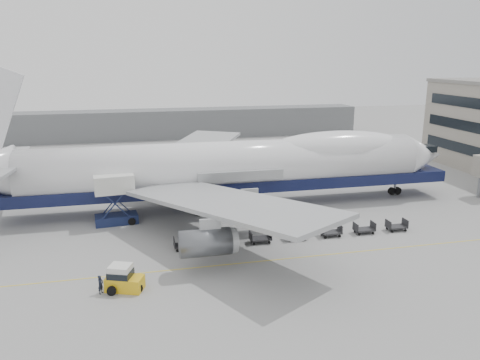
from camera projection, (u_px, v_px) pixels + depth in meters
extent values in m
plane|color=gray|center=(249.00, 239.00, 51.93)|extent=(260.00, 260.00, 0.00)
cube|color=gold|center=(264.00, 261.00, 46.28)|extent=(60.00, 0.15, 0.01)
cylinder|color=slate|center=(479.00, 187.00, 66.92)|extent=(0.50, 0.50, 3.00)
cube|color=slate|center=(141.00, 125.00, 114.82)|extent=(110.00, 8.00, 7.00)
cylinder|color=white|center=(227.00, 165.00, 61.79)|extent=(52.00, 6.40, 6.40)
cube|color=#0F153A|center=(235.00, 183.00, 62.66)|extent=(60.00, 5.76, 1.50)
cone|color=white|center=(422.00, 155.00, 68.10)|extent=(6.00, 6.40, 6.40)
ellipsoid|color=white|center=(338.00, 147.00, 64.73)|extent=(20.67, 5.78, 4.56)
cube|color=#9EA0A3|center=(227.00, 203.00, 47.83)|extent=(20.35, 26.74, 2.26)
cube|color=#9EA0A3|center=(191.00, 150.00, 74.74)|extent=(20.35, 26.74, 2.26)
cylinder|color=#595B60|center=(171.00, 159.00, 79.10)|extent=(4.80, 2.60, 2.60)
cylinder|color=#595B60|center=(215.00, 169.00, 71.92)|extent=(4.80, 2.60, 2.60)
cylinder|color=#595B60|center=(245.00, 208.00, 53.08)|extent=(4.80, 2.60, 2.60)
cylinder|color=#595B60|center=(205.00, 243.00, 43.29)|extent=(4.80, 2.60, 2.60)
cylinder|color=slate|center=(395.00, 186.00, 68.36)|extent=(0.36, 0.36, 2.50)
cylinder|color=black|center=(395.00, 191.00, 68.54)|extent=(1.10, 0.45, 1.10)
cylinder|color=slate|center=(209.00, 206.00, 59.44)|extent=(0.36, 0.36, 2.50)
cylinder|color=black|center=(209.00, 211.00, 59.62)|extent=(1.10, 0.45, 1.10)
cylinder|color=slate|center=(202.00, 193.00, 65.10)|extent=(0.36, 0.36, 2.50)
cylinder|color=black|center=(202.00, 198.00, 65.27)|extent=(1.10, 0.45, 1.10)
cube|color=#18224A|center=(117.00, 219.00, 56.65)|extent=(5.21, 2.90, 1.10)
cube|color=silver|center=(114.00, 184.00, 55.52)|extent=(4.84, 3.06, 2.20)
cube|color=#18224A|center=(115.00, 204.00, 55.04)|extent=(3.56, 0.49, 3.94)
cube|color=#18224A|center=(116.00, 199.00, 57.11)|extent=(3.56, 0.49, 3.94)
cube|color=slate|center=(114.00, 180.00, 57.02)|extent=(2.51, 1.44, 0.15)
cylinder|color=black|center=(101.00, 224.00, 55.35)|extent=(0.90, 0.35, 0.90)
cylinder|color=black|center=(102.00, 218.00, 57.23)|extent=(0.90, 0.35, 0.90)
cylinder|color=black|center=(132.00, 221.00, 56.13)|extent=(0.90, 0.35, 0.90)
cylinder|color=black|center=(132.00, 216.00, 58.01)|extent=(0.90, 0.35, 0.90)
cube|color=gold|center=(125.00, 283.00, 40.40)|extent=(3.51, 2.68, 1.22)
cube|color=silver|center=(120.00, 271.00, 40.16)|extent=(2.22, 2.10, 1.11)
cube|color=black|center=(121.00, 274.00, 40.22)|extent=(2.37, 2.24, 0.56)
cylinder|color=black|center=(111.00, 291.00, 39.53)|extent=(0.78, 0.33, 0.78)
cylinder|color=black|center=(112.00, 283.00, 40.90)|extent=(0.78, 0.33, 0.78)
cylinder|color=black|center=(138.00, 288.00, 40.02)|extent=(0.78, 0.33, 0.78)
cylinder|color=black|center=(138.00, 281.00, 41.38)|extent=(0.78, 0.33, 0.78)
imported|color=black|center=(101.00, 285.00, 39.72)|extent=(0.65, 0.72, 1.65)
cone|color=#F65D0C|center=(113.00, 278.00, 42.13)|extent=(0.39, 0.39, 0.60)
cube|color=#F65D0C|center=(114.00, 280.00, 42.20)|extent=(0.41, 0.41, 0.03)
cube|color=#2D2D30|center=(185.00, 245.00, 49.00)|extent=(2.30, 1.35, 0.18)
cube|color=#2D2D30|center=(174.00, 243.00, 48.65)|extent=(0.08, 1.35, 0.90)
cube|color=#2D2D30|center=(195.00, 241.00, 49.13)|extent=(0.08, 1.35, 0.90)
cylinder|color=black|center=(177.00, 251.00, 48.37)|extent=(0.30, 0.12, 0.30)
cylinder|color=black|center=(176.00, 247.00, 49.40)|extent=(0.30, 0.12, 0.30)
cylinder|color=black|center=(194.00, 249.00, 48.74)|extent=(0.30, 0.12, 0.30)
cylinder|color=black|center=(192.00, 245.00, 49.77)|extent=(0.30, 0.12, 0.30)
cube|color=#2D2D30|center=(223.00, 242.00, 49.89)|extent=(2.30, 1.35, 0.18)
cube|color=#2D2D30|center=(213.00, 239.00, 49.55)|extent=(0.08, 1.35, 0.90)
cube|color=#2D2D30|center=(233.00, 237.00, 50.03)|extent=(0.08, 1.35, 0.90)
cylinder|color=black|center=(216.00, 247.00, 49.26)|extent=(0.30, 0.12, 0.30)
cylinder|color=black|center=(215.00, 243.00, 50.30)|extent=(0.30, 0.12, 0.30)
cylinder|color=black|center=(232.00, 246.00, 49.63)|extent=(0.30, 0.12, 0.30)
cylinder|color=black|center=(230.00, 242.00, 50.67)|extent=(0.30, 0.12, 0.30)
cube|color=#2D2D30|center=(260.00, 239.00, 50.78)|extent=(2.30, 1.35, 0.18)
cube|color=#2D2D30|center=(251.00, 236.00, 50.44)|extent=(0.08, 1.35, 0.90)
cube|color=#2D2D30|center=(270.00, 234.00, 50.92)|extent=(0.08, 1.35, 0.90)
cylinder|color=black|center=(254.00, 244.00, 50.15)|extent=(0.30, 0.12, 0.30)
cylinder|color=black|center=(252.00, 240.00, 51.19)|extent=(0.30, 0.12, 0.30)
cylinder|color=black|center=(269.00, 242.00, 50.52)|extent=(0.30, 0.12, 0.30)
cylinder|color=black|center=(266.00, 239.00, 51.56)|extent=(0.30, 0.12, 0.30)
cube|color=#2D2D30|center=(296.00, 235.00, 51.67)|extent=(2.30, 1.35, 0.18)
cube|color=#2D2D30|center=(287.00, 233.00, 51.33)|extent=(0.08, 1.35, 0.90)
cube|color=#2D2D30|center=(306.00, 231.00, 51.81)|extent=(0.08, 1.35, 0.90)
cylinder|color=black|center=(290.00, 240.00, 51.05)|extent=(0.30, 0.12, 0.30)
cylinder|color=black|center=(287.00, 237.00, 52.08)|extent=(0.30, 0.12, 0.30)
cylinder|color=black|center=(305.00, 239.00, 51.42)|extent=(0.30, 0.12, 0.30)
cylinder|color=black|center=(302.00, 236.00, 52.45)|extent=(0.30, 0.12, 0.30)
cube|color=#2D2D30|center=(331.00, 232.00, 52.57)|extent=(2.30, 1.35, 0.18)
cube|color=#2D2D30|center=(322.00, 230.00, 52.23)|extent=(0.08, 1.35, 0.90)
cube|color=#2D2D30|center=(340.00, 228.00, 52.70)|extent=(0.08, 1.35, 0.90)
cylinder|color=black|center=(325.00, 237.00, 51.94)|extent=(0.30, 0.12, 0.30)
cylinder|color=black|center=(322.00, 234.00, 52.98)|extent=(0.30, 0.12, 0.30)
cylinder|color=black|center=(340.00, 236.00, 52.31)|extent=(0.30, 0.12, 0.30)
cylinder|color=black|center=(336.00, 233.00, 53.35)|extent=(0.30, 0.12, 0.30)
cube|color=#2D2D30|center=(364.00, 230.00, 53.46)|extent=(2.30, 1.35, 0.18)
cube|color=#2D2D30|center=(355.00, 227.00, 53.12)|extent=(0.08, 1.35, 0.90)
cube|color=#2D2D30|center=(373.00, 225.00, 53.60)|extent=(0.08, 1.35, 0.90)
cylinder|color=black|center=(359.00, 234.00, 52.83)|extent=(0.30, 0.12, 0.30)
cylinder|color=black|center=(355.00, 231.00, 53.87)|extent=(0.30, 0.12, 0.30)
cylinder|color=black|center=(373.00, 233.00, 53.20)|extent=(0.30, 0.12, 0.30)
cylinder|color=black|center=(368.00, 230.00, 54.24)|extent=(0.30, 0.12, 0.30)
cube|color=#2D2D30|center=(396.00, 227.00, 54.35)|extent=(2.30, 1.35, 0.18)
cube|color=#2D2D30|center=(388.00, 224.00, 54.01)|extent=(0.08, 1.35, 0.90)
cube|color=#2D2D30|center=(405.00, 223.00, 54.49)|extent=(0.08, 1.35, 0.90)
cylinder|color=black|center=(392.00, 231.00, 53.73)|extent=(0.30, 0.12, 0.30)
cylinder|color=black|center=(387.00, 228.00, 54.76)|extent=(0.30, 0.12, 0.30)
cylinder|color=black|center=(405.00, 230.00, 54.10)|extent=(0.30, 0.12, 0.30)
cylinder|color=black|center=(400.00, 227.00, 55.13)|extent=(0.30, 0.12, 0.30)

